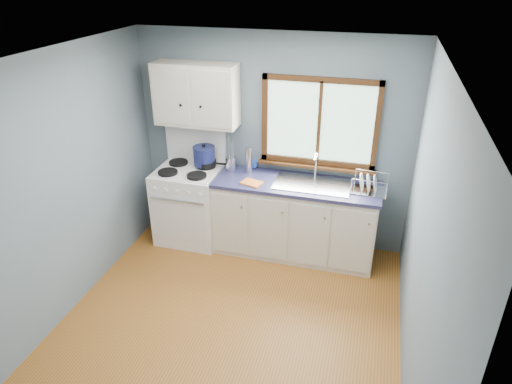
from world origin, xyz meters
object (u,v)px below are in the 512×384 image
(gas_range, at_px, (190,202))
(dish_rack, at_px, (369,187))
(base_cabinets, at_px, (294,222))
(utensil_crock, at_px, (231,163))
(thermos, at_px, (249,160))
(stockpot, at_px, (204,156))
(sink, at_px, (312,189))
(skillet, at_px, (206,162))

(gas_range, xyz_separation_m, dish_rack, (2.10, 0.02, 0.48))
(base_cabinets, distance_m, utensil_crock, 1.01)
(base_cabinets, bearing_deg, thermos, 167.86)
(base_cabinets, bearing_deg, stockpot, 174.11)
(utensil_crock, distance_m, thermos, 0.23)
(sink, height_order, utensil_crock, utensil_crock)
(sink, distance_m, dish_rack, 0.62)
(stockpot, height_order, utensil_crock, utensil_crock)
(thermos, bearing_deg, stockpot, -179.02)
(stockpot, bearing_deg, thermos, 0.98)
(thermos, bearing_deg, base_cabinets, -12.14)
(sink, bearing_deg, stockpot, 174.89)
(gas_range, bearing_deg, sink, 0.71)
(stockpot, xyz_separation_m, thermos, (0.55, 0.01, 0.00))
(gas_range, bearing_deg, skillet, 39.06)
(base_cabinets, relative_size, skillet, 4.56)
(sink, bearing_deg, base_cabinets, 179.87)
(utensil_crock, xyz_separation_m, dish_rack, (1.60, -0.13, -0.04))
(sink, xyz_separation_m, utensil_crock, (-0.99, 0.13, 0.15))
(skillet, bearing_deg, sink, -8.24)
(skillet, distance_m, dish_rack, 1.93)
(thermos, xyz_separation_m, dish_rack, (1.38, -0.13, -0.11))
(stockpot, distance_m, utensil_crock, 0.34)
(stockpot, height_order, thermos, thermos)
(skillet, xyz_separation_m, thermos, (0.54, 0.00, 0.09))
(gas_range, distance_m, skillet, 0.54)
(sink, height_order, stockpot, stockpot)
(gas_range, height_order, thermos, gas_range)
(gas_range, xyz_separation_m, stockpot, (0.16, 0.14, 0.58))
(gas_range, distance_m, base_cabinets, 1.31)
(base_cabinets, xyz_separation_m, skillet, (-1.13, 0.12, 0.58))
(gas_range, height_order, skillet, gas_range)
(sink, bearing_deg, gas_range, -179.29)
(gas_range, height_order, utensil_crock, gas_range)
(skillet, height_order, dish_rack, dish_rack)
(thermos, distance_m, dish_rack, 1.39)
(gas_range, height_order, base_cabinets, gas_range)
(gas_range, relative_size, thermos, 4.34)
(gas_range, distance_m, thermos, 0.93)
(utensil_crock, bearing_deg, gas_range, -163.07)
(skillet, relative_size, stockpot, 1.45)
(dish_rack, bearing_deg, gas_range, -175.24)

